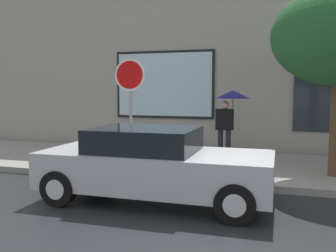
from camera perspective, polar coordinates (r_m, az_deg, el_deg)
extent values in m
plane|color=black|center=(6.86, 6.82, -11.77)|extent=(60.00, 60.00, 0.00)
cube|color=gray|center=(9.72, 9.93, -6.18)|extent=(20.00, 4.00, 0.15)
cube|color=#9E998E|center=(12.10, 11.68, 12.38)|extent=(20.00, 0.40, 7.00)
cube|color=black|center=(12.29, -0.60, 6.38)|extent=(3.35, 0.06, 2.22)
cube|color=silver|center=(12.26, -0.64, 6.38)|extent=(3.19, 0.03, 2.06)
cube|color=#262B33|center=(11.81, 23.13, 3.47)|extent=(1.80, 0.04, 1.80)
cube|color=#B7BABF|center=(6.83, -1.92, -6.69)|extent=(4.18, 1.70, 0.66)
cube|color=black|center=(6.81, -3.61, -2.08)|extent=(1.88, 1.49, 0.43)
cylinder|color=black|center=(7.33, 11.73, -8.13)|extent=(0.64, 0.22, 0.64)
cylinder|color=silver|center=(7.33, 11.73, -8.13)|extent=(0.35, 0.24, 0.35)
cylinder|color=black|center=(5.83, 10.31, -11.69)|extent=(0.64, 0.22, 0.64)
cylinder|color=silver|center=(5.83, 10.31, -11.69)|extent=(0.35, 0.24, 0.35)
cylinder|color=black|center=(8.19, -10.47, -6.66)|extent=(0.64, 0.22, 0.64)
cylinder|color=silver|center=(8.19, -10.47, -6.66)|extent=(0.35, 0.24, 0.35)
cylinder|color=black|center=(6.88, -16.52, -9.16)|extent=(0.64, 0.22, 0.64)
cylinder|color=silver|center=(6.88, -16.52, -9.16)|extent=(0.35, 0.24, 0.35)
cylinder|color=black|center=(10.30, 8.08, -2.79)|extent=(0.14, 0.14, 0.81)
cylinder|color=black|center=(10.27, 9.24, -2.83)|extent=(0.14, 0.14, 0.81)
cube|color=black|center=(10.21, 8.72, 1.02)|extent=(0.47, 0.22, 0.57)
sphere|color=tan|center=(10.19, 8.75, 3.23)|extent=(0.22, 0.22, 0.22)
cylinder|color=#4C4C51|center=(10.17, 9.92, 2.39)|extent=(0.02, 0.02, 0.90)
cone|color=navy|center=(10.15, 9.96, 4.83)|extent=(0.94, 0.94, 0.22)
cylinder|color=#4C3823|center=(8.87, 24.43, 0.16)|extent=(0.25, 0.25, 2.26)
cylinder|color=gray|center=(8.91, -5.75, 1.72)|extent=(0.07, 0.07, 2.60)
cylinder|color=white|center=(8.86, -5.91, 7.83)|extent=(0.76, 0.02, 0.76)
cylinder|color=red|center=(8.84, -5.95, 7.84)|extent=(0.66, 0.02, 0.66)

